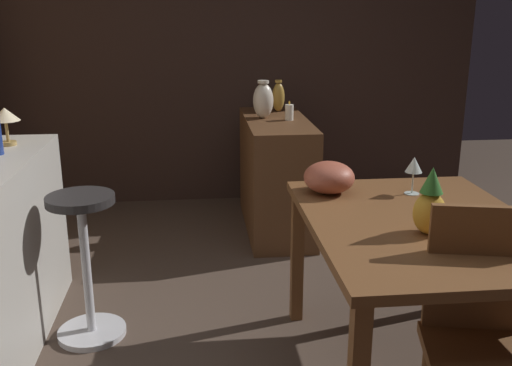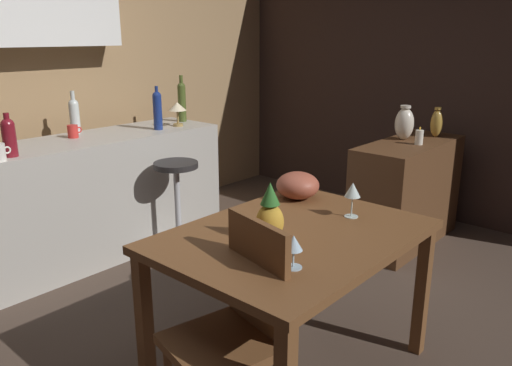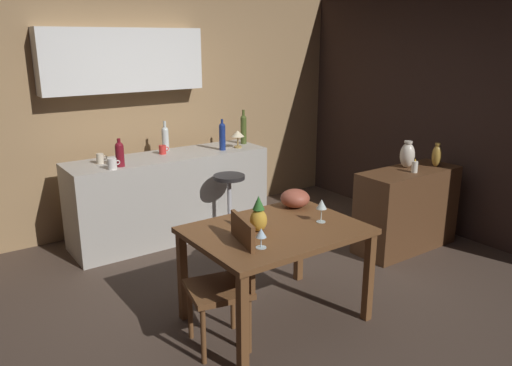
% 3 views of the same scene
% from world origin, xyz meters
% --- Properties ---
extents(ground_plane, '(9.00, 9.00, 0.00)m').
position_xyz_m(ground_plane, '(0.00, 0.00, 0.00)').
color(ground_plane, '#47382D').
extents(wall_side_right, '(0.10, 4.40, 2.60)m').
position_xyz_m(wall_side_right, '(2.55, 0.30, 1.30)').
color(wall_side_right, '#33231E').
rests_on(wall_side_right, ground_plane).
extents(dining_table, '(1.23, 0.91, 0.74)m').
position_xyz_m(dining_table, '(-0.15, -0.47, 0.65)').
color(dining_table, brown).
rests_on(dining_table, ground_plane).
extents(sideboard_cabinet, '(1.10, 0.44, 0.82)m').
position_xyz_m(sideboard_cabinet, '(1.76, -0.15, 0.41)').
color(sideboard_cabinet, '#56351E').
rests_on(sideboard_cabinet, ground_plane).
extents(chair_near_window, '(0.48, 0.48, 0.92)m').
position_xyz_m(chair_near_window, '(-0.60, -0.54, 0.49)').
color(chair_near_window, brown).
rests_on(chair_near_window, ground_plane).
extents(bar_stool, '(0.34, 0.34, 0.73)m').
position_xyz_m(bar_stool, '(0.36, 0.98, 0.39)').
color(bar_stool, '#262323').
rests_on(bar_stool, ground_plane).
extents(wine_glass_right, '(0.08, 0.08, 0.18)m').
position_xyz_m(wine_glass_right, '(0.21, -0.57, 0.87)').
color(wine_glass_right, silver).
rests_on(wine_glass_right, dining_table).
extents(pineapple_centerpiece, '(0.12, 0.12, 0.26)m').
position_xyz_m(pineapple_centerpiece, '(-0.28, -0.45, 0.85)').
color(pineapple_centerpiece, gold).
rests_on(pineapple_centerpiece, dining_table).
extents(fruit_bowl, '(0.24, 0.24, 0.15)m').
position_xyz_m(fruit_bowl, '(0.27, -0.18, 0.81)').
color(fruit_bowl, '#9E4C38').
rests_on(fruit_bowl, dining_table).
extents(counter_lamp, '(0.14, 0.14, 0.19)m').
position_xyz_m(counter_lamp, '(0.74, 1.39, 1.05)').
color(counter_lamp, '#A58447').
rests_on(counter_lamp, kitchen_counter).
extents(pillar_candle_tall, '(0.06, 0.06, 0.14)m').
position_xyz_m(pillar_candle_tall, '(1.72, -0.23, 0.88)').
color(pillar_candle_tall, white).
rests_on(pillar_candle_tall, sideboard_cabinet).
extents(vase_brass, '(0.09, 0.09, 0.24)m').
position_xyz_m(vase_brass, '(2.08, -0.20, 0.93)').
color(vase_brass, '#B78C38').
rests_on(vase_brass, sideboard_cabinet).
extents(vase_ceramic_ivory, '(0.15, 0.15, 0.27)m').
position_xyz_m(vase_ceramic_ivory, '(1.81, -0.06, 0.95)').
color(vase_ceramic_ivory, beige).
rests_on(vase_ceramic_ivory, sideboard_cabinet).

